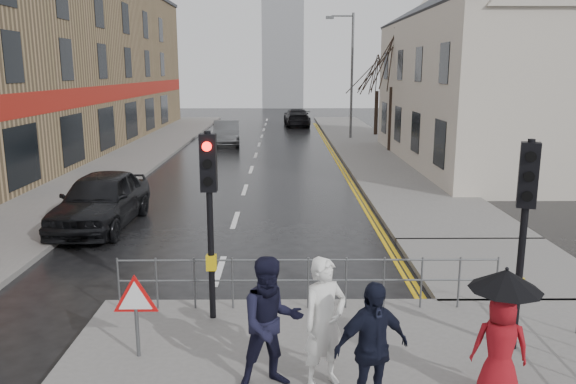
{
  "coord_description": "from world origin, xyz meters",
  "views": [
    {
      "loc": [
        1.48,
        -9.31,
        4.54
      ],
      "look_at": [
        1.61,
        5.22,
        1.38
      ],
      "focal_mm": 35.0,
      "sensor_mm": 36.0,
      "label": 1
    }
  ],
  "objects_px": {
    "pedestrian_a": "(324,323)",
    "car_mid": "(226,133)",
    "pedestrian_d": "(371,348)",
    "pedestrian_with_umbrella": "(502,326)",
    "car_parked": "(101,200)",
    "pedestrian_b": "(271,323)"
  },
  "relations": [
    {
      "from": "pedestrian_a",
      "to": "car_parked",
      "type": "relative_size",
      "value": 0.39
    },
    {
      "from": "pedestrian_b",
      "to": "pedestrian_d",
      "type": "relative_size",
      "value": 1.06
    },
    {
      "from": "pedestrian_a",
      "to": "pedestrian_d",
      "type": "relative_size",
      "value": 1.05
    },
    {
      "from": "pedestrian_a",
      "to": "pedestrian_b",
      "type": "height_order",
      "value": "pedestrian_b"
    },
    {
      "from": "pedestrian_a",
      "to": "car_mid",
      "type": "xyz_separation_m",
      "value": [
        -4.09,
        27.66,
        -0.35
      ]
    },
    {
      "from": "pedestrian_a",
      "to": "car_mid",
      "type": "height_order",
      "value": "pedestrian_a"
    },
    {
      "from": "pedestrian_d",
      "to": "pedestrian_with_umbrella",
      "type": "bearing_deg",
      "value": -11.0
    },
    {
      "from": "pedestrian_with_umbrella",
      "to": "pedestrian_b",
      "type": "bearing_deg",
      "value": 173.67
    },
    {
      "from": "pedestrian_b",
      "to": "car_mid",
      "type": "bearing_deg",
      "value": 79.54
    },
    {
      "from": "pedestrian_a",
      "to": "car_parked",
      "type": "bearing_deg",
      "value": 93.99
    },
    {
      "from": "car_mid",
      "to": "pedestrian_a",
      "type": "bearing_deg",
      "value": -86.9
    },
    {
      "from": "pedestrian_with_umbrella",
      "to": "car_mid",
      "type": "relative_size",
      "value": 0.41
    },
    {
      "from": "pedestrian_a",
      "to": "pedestrian_d",
      "type": "bearing_deg",
      "value": -79.68
    },
    {
      "from": "pedestrian_b",
      "to": "pedestrian_with_umbrella",
      "type": "xyz_separation_m",
      "value": [
        3.09,
        -0.34,
        0.11
      ]
    },
    {
      "from": "pedestrian_a",
      "to": "pedestrian_b",
      "type": "distance_m",
      "value": 0.75
    },
    {
      "from": "pedestrian_a",
      "to": "pedestrian_d",
      "type": "xyz_separation_m",
      "value": [
        0.56,
        -0.66,
        -0.05
      ]
    },
    {
      "from": "pedestrian_a",
      "to": "pedestrian_b",
      "type": "relative_size",
      "value": 0.99
    },
    {
      "from": "pedestrian_d",
      "to": "car_mid",
      "type": "height_order",
      "value": "pedestrian_d"
    },
    {
      "from": "pedestrian_d",
      "to": "car_parked",
      "type": "relative_size",
      "value": 0.37
    },
    {
      "from": "pedestrian_b",
      "to": "pedestrian_with_umbrella",
      "type": "bearing_deg",
      "value": -23.67
    },
    {
      "from": "pedestrian_b",
      "to": "car_parked",
      "type": "distance_m",
      "value": 10.26
    },
    {
      "from": "car_parked",
      "to": "car_mid",
      "type": "height_order",
      "value": "car_parked"
    }
  ]
}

